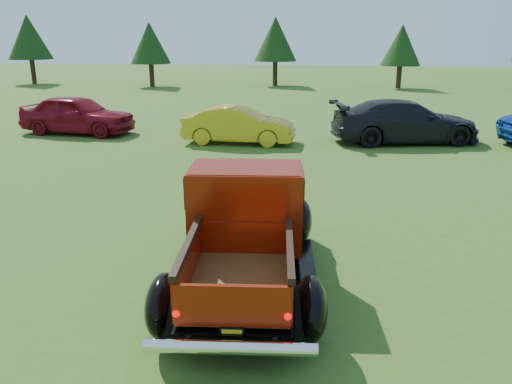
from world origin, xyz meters
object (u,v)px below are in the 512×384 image
at_px(show_car_yellow, 239,125).
at_px(show_car_grey, 405,121).
at_px(tree_mid_right, 401,45).
at_px(tree_far_west, 29,37).
at_px(tree_west, 150,43).
at_px(tree_mid_left, 275,39).
at_px(show_car_red, 77,114).
at_px(pickup_truck, 246,224).

bearing_deg(show_car_yellow, show_car_grey, -78.90).
bearing_deg(tree_mid_right, show_car_grey, -97.18).
distance_m(tree_far_west, show_car_grey, 32.44).
relative_size(tree_west, tree_mid_right, 1.05).
xyz_separation_m(tree_mid_left, show_car_grey, (6.50, -20.86, -2.65)).
distance_m(tree_mid_right, show_car_yellow, 22.45).
bearing_deg(tree_west, show_car_red, -79.45).
bearing_deg(pickup_truck, tree_far_west, 120.22).
relative_size(show_car_yellow, show_car_grey, 0.76).
xyz_separation_m(tree_far_west, show_car_yellow, (19.84, -20.78, -2.89)).
distance_m(tree_mid_right, show_car_grey, 20.14).
xyz_separation_m(tree_mid_left, show_car_yellow, (0.84, -21.78, -2.75)).
relative_size(tree_far_west, show_car_yellow, 1.36).
distance_m(pickup_truck, show_car_red, 13.51).
distance_m(show_car_red, show_car_yellow, 6.42).
bearing_deg(tree_mid_right, tree_west, -176.82).
bearing_deg(tree_west, tree_mid_left, 12.53).
height_order(tree_far_west, tree_west, tree_far_west).
relative_size(tree_west, show_car_grey, 0.91).
bearing_deg(pickup_truck, show_car_grey, 65.03).
height_order(tree_far_west, show_car_yellow, tree_far_west).
xyz_separation_m(tree_mid_right, show_car_yellow, (-8.16, -20.78, -2.34)).
height_order(tree_west, show_car_grey, tree_west).
bearing_deg(tree_mid_right, show_car_red, -126.23).
height_order(tree_mid_right, show_car_grey, tree_mid_right).
relative_size(pickup_truck, show_car_yellow, 1.24).
bearing_deg(tree_mid_right, tree_mid_left, 173.66).
xyz_separation_m(tree_far_west, show_car_red, (13.50, -19.79, -2.79)).
bearing_deg(show_car_grey, tree_west, 27.83).
xyz_separation_m(show_car_yellow, show_car_grey, (5.66, 0.93, 0.10)).
bearing_deg(tree_mid_left, tree_mid_right, -6.34).
height_order(tree_mid_right, show_car_yellow, tree_mid_right).
bearing_deg(tree_west, show_car_yellow, -63.55).
xyz_separation_m(pickup_truck, show_car_red, (-8.09, 10.82, -0.08)).
bearing_deg(tree_far_west, tree_mid_right, -0.00).
height_order(show_car_red, show_car_yellow, show_car_red).
distance_m(tree_far_west, show_car_red, 24.12).
relative_size(tree_mid_left, tree_mid_right, 1.14).
height_order(tree_far_west, show_car_red, tree_far_west).
bearing_deg(show_car_red, tree_west, 16.75).
bearing_deg(show_car_red, tree_mid_left, -8.62).
xyz_separation_m(tree_far_west, tree_west, (10.00, -1.00, -0.41)).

